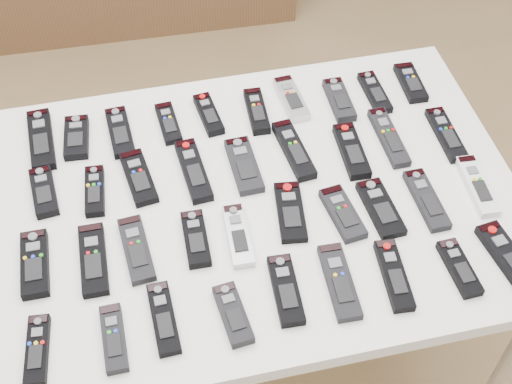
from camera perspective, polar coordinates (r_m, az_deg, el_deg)
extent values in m
plane|color=olive|center=(2.38, -1.61, -10.98)|extent=(4.00, 4.00, 0.00)
cube|color=white|center=(1.70, 0.00, -0.87)|extent=(1.25, 0.88, 0.04)
cylinder|color=beige|center=(2.00, 19.06, -13.49)|extent=(0.04, 0.04, 0.74)
cylinder|color=beige|center=(2.25, -16.41, -2.26)|extent=(0.04, 0.04, 0.74)
cylinder|color=beige|center=(2.36, 11.43, 2.44)|extent=(0.04, 0.04, 0.74)
cube|color=black|center=(1.87, -16.80, 4.02)|extent=(0.07, 0.20, 0.02)
cube|color=black|center=(1.86, -14.17, 4.24)|extent=(0.07, 0.14, 0.02)
cube|color=black|center=(1.85, -10.83, 4.73)|extent=(0.06, 0.17, 0.02)
cube|color=black|center=(1.85, -7.02, 5.48)|extent=(0.05, 0.14, 0.02)
cube|color=black|center=(1.86, -3.81, 6.21)|extent=(0.06, 0.15, 0.02)
cube|color=black|center=(1.87, 0.06, 6.48)|extent=(0.05, 0.16, 0.02)
cube|color=#B7B7BC|center=(1.90, 2.83, 7.45)|extent=(0.06, 0.17, 0.02)
cube|color=black|center=(1.91, 6.67, 7.33)|extent=(0.05, 0.15, 0.02)
cube|color=black|center=(1.95, 9.47, 7.85)|extent=(0.05, 0.15, 0.02)
cube|color=black|center=(2.00, 12.27, 8.54)|extent=(0.06, 0.15, 0.02)
cube|color=black|center=(1.75, -16.61, 0.00)|extent=(0.07, 0.15, 0.02)
cube|color=black|center=(1.72, -12.77, 0.08)|extent=(0.05, 0.15, 0.02)
cube|color=black|center=(1.73, -9.37, 1.15)|extent=(0.08, 0.18, 0.02)
cube|color=black|center=(1.73, -5.02, 1.71)|extent=(0.07, 0.20, 0.02)
cube|color=black|center=(1.73, -0.97, 2.13)|extent=(0.07, 0.18, 0.02)
cube|color=black|center=(1.77, 3.05, 3.38)|extent=(0.07, 0.20, 0.02)
cube|color=black|center=(1.78, 7.65, 3.28)|extent=(0.06, 0.18, 0.02)
cube|color=black|center=(1.83, 10.57, 4.32)|extent=(0.05, 0.20, 0.02)
cube|color=black|center=(1.87, 14.98, 4.47)|extent=(0.05, 0.18, 0.02)
cube|color=black|center=(1.63, -17.28, -5.51)|extent=(0.06, 0.17, 0.02)
cube|color=black|center=(1.60, -12.88, -5.29)|extent=(0.06, 0.19, 0.02)
cube|color=black|center=(1.60, -9.54, -4.55)|extent=(0.07, 0.18, 0.02)
cube|color=black|center=(1.60, -4.84, -3.76)|extent=(0.05, 0.15, 0.02)
cube|color=#B7B7BC|center=(1.60, -1.44, -3.49)|extent=(0.05, 0.17, 0.02)
cube|color=black|center=(1.64, 2.77, -1.60)|extent=(0.08, 0.17, 0.02)
cube|color=black|center=(1.65, 6.95, -1.72)|extent=(0.07, 0.16, 0.02)
cube|color=black|center=(1.67, 9.94, -1.30)|extent=(0.07, 0.17, 0.02)
cube|color=black|center=(1.71, 13.48, -0.61)|extent=(0.05, 0.18, 0.02)
cube|color=silver|center=(1.77, 17.28, 0.47)|extent=(0.06, 0.18, 0.02)
cube|color=black|center=(1.51, -17.09, -11.98)|extent=(0.06, 0.15, 0.02)
cube|color=black|center=(1.49, -11.31, -11.41)|extent=(0.05, 0.15, 0.02)
cube|color=black|center=(1.50, -7.40, -9.99)|extent=(0.05, 0.17, 0.02)
cube|color=black|center=(1.49, -1.84, -9.76)|extent=(0.06, 0.15, 0.02)
cube|color=black|center=(1.52, 2.40, -7.83)|extent=(0.06, 0.17, 0.02)
cube|color=black|center=(1.54, 6.69, -7.13)|extent=(0.06, 0.19, 0.02)
cube|color=black|center=(1.57, 10.98, -6.54)|extent=(0.06, 0.18, 0.02)
cube|color=black|center=(1.61, 15.96, -5.87)|extent=(0.05, 0.15, 0.02)
cube|color=black|center=(1.66, 19.59, -5.06)|extent=(0.08, 0.20, 0.02)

